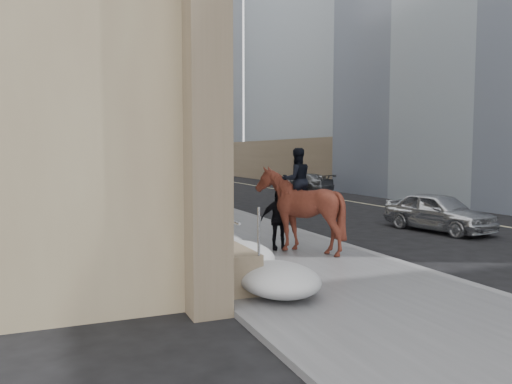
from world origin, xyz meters
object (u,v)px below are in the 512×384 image
Objects in this scene: mounted_horse_right at (299,207)px; pedestrian at (278,219)px; car_grey at (303,183)px; mounted_horse_left at (208,211)px; car_silver at (438,212)px.

mounted_horse_right is 0.76m from pedestrian.
car_grey is at bearing -112.81° from mounted_horse_right.
mounted_horse_left is at bearing 33.62° from car_grey.
mounted_horse_left is 8.58m from car_silver.
mounted_horse_right reaches higher than car_grey.
pedestrian is 7.06m from car_silver.
car_grey is (10.14, 19.15, -0.68)m from mounted_horse_right.
pedestrian is at bearing 151.74° from mounted_horse_left.
mounted_horse_left is 2.09m from pedestrian.
car_silver is 0.89× the size of car_grey.
pedestrian is at bearing 39.20° from car_grey.
car_silver is at bearing 56.85° from car_grey.
pedestrian reaches higher than car_silver.
mounted_horse_right is (2.01, -1.80, 0.21)m from mounted_horse_left.
car_silver is (6.91, 1.41, -0.26)m from pedestrian.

